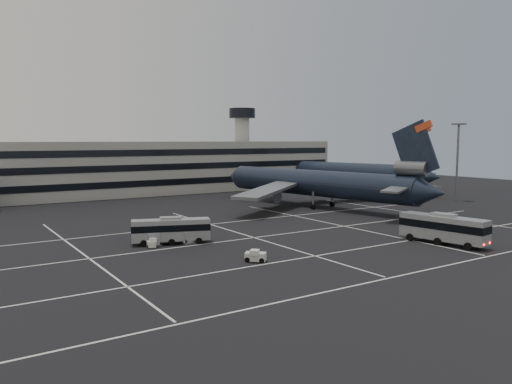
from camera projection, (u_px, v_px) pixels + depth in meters
ground at (303, 238)px, 73.87m from camera, size 260.00×260.00×0.00m
lane_markings at (305, 236)px, 74.99m from camera, size 90.00×55.62×0.01m
terminal at (125, 169)px, 130.78m from camera, size 125.00×26.00×24.00m
hills at (100, 198)px, 226.46m from camera, size 352.00×180.00×44.00m
lightpole_right at (458, 151)px, 116.68m from camera, size 2.40×2.40×18.28m
trijet_main at (318, 183)px, 106.55m from camera, size 46.73×57.49×18.08m
trijet_far at (345, 172)px, 142.23m from camera, size 21.49×57.24×18.08m
bus_near at (443, 227)px, 69.24m from camera, size 4.63×12.49×4.31m
bus_far at (171, 229)px, 69.36m from camera, size 10.99×6.02×3.81m
tug_a at (151, 243)px, 67.32m from camera, size 1.54×2.14×1.25m
tug_b at (256, 256)px, 59.39m from camera, size 2.71×2.70×1.54m
uld_cluster at (164, 234)px, 72.11m from camera, size 8.46×12.20×1.80m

